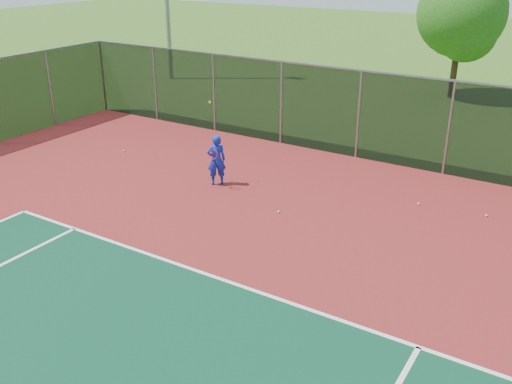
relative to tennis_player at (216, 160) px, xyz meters
The scene contains 8 objects.
court_apron 7.89m from the tennis_player, 43.92° to the right, with size 30.00×20.00×0.02m, color maroon.
fence_back 7.30m from the tennis_player, 38.87° to the left, with size 30.00×0.06×3.03m.
tennis_player is the anchor object (origin of this frame).
practice_ball_0 2.87m from the tennis_player, 17.08° to the right, with size 0.07×0.07×0.07m, color yellow.
practice_ball_3 7.81m from the tennis_player, 14.50° to the left, with size 0.07×0.07×0.07m, color yellow.
practice_ball_4 6.04m from the tennis_player, 16.75° to the left, with size 0.07×0.07×0.07m, color yellow.
practice_ball_5 4.69m from the tennis_player, behind, with size 0.07×0.07×0.07m, color yellow.
tree_back_left 15.72m from the tennis_player, 77.76° to the left, with size 4.07×4.07×5.98m.
Camera 1 is at (3.92, -5.68, 6.68)m, focal length 40.00 mm.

